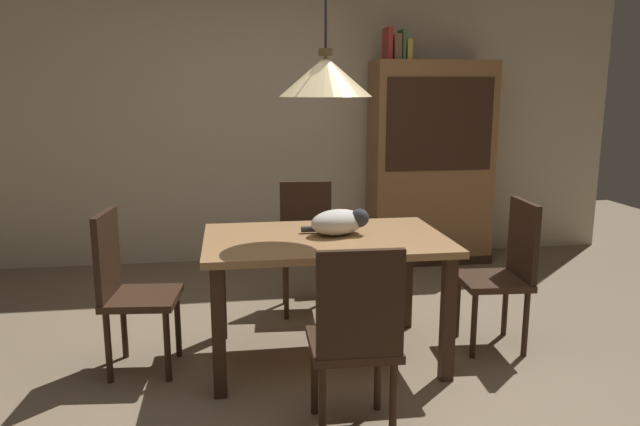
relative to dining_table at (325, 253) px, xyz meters
name	(u,v)px	position (x,y,z in m)	size (l,w,h in m)	color
ground	(335,384)	(0.00, -0.36, -0.65)	(10.00, 10.00, 0.00)	#847056
back_wall	(286,106)	(0.00, 2.29, 0.80)	(6.40, 0.10, 2.90)	beige
dining_table	(325,253)	(0.00, 0.00, 0.00)	(1.40, 0.90, 0.75)	#A87A4C
chair_right_side	(505,268)	(1.13, -0.01, -0.14)	(0.43, 0.43, 0.93)	#382316
chair_far_back	(307,240)	(0.00, 0.88, -0.14)	(0.42, 0.42, 0.93)	#382316
chair_near_front	(356,334)	(0.00, -0.88, -0.14)	(0.41, 0.41, 0.93)	#382316
chair_left_side	(127,285)	(-1.13, 0.01, -0.14)	(0.44, 0.44, 0.93)	#382316
cat_sleeping	(340,222)	(0.09, 0.04, 0.18)	(0.41, 0.33, 0.16)	silver
pendant_lamp	(325,76)	(0.00, 0.00, 1.01)	(0.52, 0.52, 1.30)	beige
hutch_bookcase	(430,167)	(1.30, 1.96, 0.24)	(1.12, 0.45, 1.85)	olive
book_red_tall	(388,44)	(0.87, 1.96, 1.34)	(0.04, 0.22, 0.28)	#B73833
book_brown_thick	(395,47)	(0.94, 1.96, 1.31)	(0.06, 0.24, 0.22)	brown
book_green_slim	(402,45)	(1.00, 1.96, 1.33)	(0.03, 0.20, 0.26)	#427A4C
book_yellow_short	(407,50)	(1.05, 1.96, 1.29)	(0.04, 0.20, 0.18)	gold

